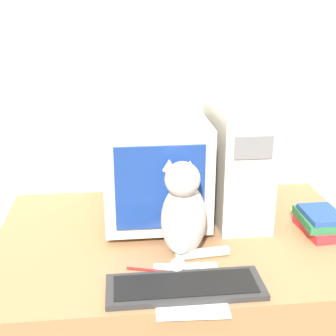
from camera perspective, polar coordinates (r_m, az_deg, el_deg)
name	(u,v)px	position (r m, az deg, el deg)	size (l,w,h in m)	color
wall_back	(166,78)	(2.12, -0.29, 10.88)	(7.00, 0.05, 2.50)	beige
desk	(179,317)	(1.98, 1.38, -17.72)	(1.37, 0.91, 0.74)	#9E7047
crt_monitor	(155,167)	(1.84, -1.65, 0.17)	(0.39, 0.48, 0.42)	#BCB7AD
computer_tower	(236,160)	(1.90, 8.27, 0.92)	(0.20, 0.46, 0.45)	beige
keyboard	(185,287)	(1.47, 2.11, -14.28)	(0.48, 0.17, 0.02)	#2D2D2D
cat	(184,215)	(1.58, 1.90, -5.77)	(0.26, 0.27, 0.35)	silver
book_stack	(321,222)	(1.88, 18.13, -6.25)	(0.16, 0.22, 0.09)	red
pen	(147,270)	(1.56, -2.55, -12.30)	(0.13, 0.04, 0.01)	maroon
paper_sheet	(189,289)	(1.48, 2.59, -14.50)	(0.23, 0.31, 0.00)	white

